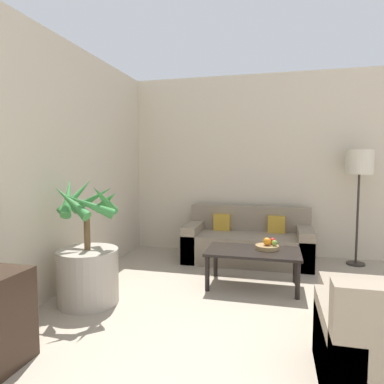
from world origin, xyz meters
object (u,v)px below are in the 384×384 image
object	(u,v)px
apple_red	(273,241)
fruit_bowl	(267,247)
floor_lamp	(360,167)
coffee_table	(253,255)
sofa_loveseat	(247,243)
orange_fruit	(267,241)
ottoman	(363,309)
potted_palm	(88,265)
apple_green	(274,243)

from	to	relation	value
apple_red	fruit_bowl	bearing A→B (deg)	-133.03
floor_lamp	fruit_bowl	world-z (taller)	floor_lamp
coffee_table	fruit_bowl	bearing A→B (deg)	28.84
sofa_loveseat	coffee_table	size ratio (longest dim) A/B	1.69
coffee_table	orange_fruit	distance (m)	0.22
coffee_table	ottoman	world-z (taller)	ottoman
potted_palm	apple_red	distance (m)	2.02
ottoman	floor_lamp	bearing A→B (deg)	79.78
apple_red	apple_green	xyz separation A→B (m)	(0.02, -0.07, -0.00)
coffee_table	orange_fruit	xyz separation A→B (m)	(0.15, 0.08, 0.14)
fruit_bowl	ottoman	size ratio (longest dim) A/B	0.42
orange_fruit	ottoman	world-z (taller)	orange_fruit
sofa_loveseat	coffee_table	world-z (taller)	sofa_loveseat
floor_lamp	coffee_table	xyz separation A→B (m)	(-1.31, -1.18, -0.97)
orange_fruit	coffee_table	bearing A→B (deg)	-152.47
floor_lamp	orange_fruit	bearing A→B (deg)	-136.42
apple_red	apple_green	distance (m)	0.08
sofa_loveseat	floor_lamp	size ratio (longest dim) A/B	1.12
floor_lamp	apple_green	xyz separation A→B (m)	(-1.08, -1.11, -0.84)
potted_palm	coffee_table	size ratio (longest dim) A/B	1.23
fruit_bowl	apple_red	xyz separation A→B (m)	(0.06, 0.06, 0.06)
coffee_table	apple_red	world-z (taller)	apple_red
orange_fruit	sofa_loveseat	bearing A→B (deg)	107.38
floor_lamp	ottoman	distance (m)	2.36
ottoman	apple_red	bearing A→B (deg)	125.62
fruit_bowl	apple_red	size ratio (longest dim) A/B	3.58
coffee_table	fruit_bowl	size ratio (longest dim) A/B	3.92
sofa_loveseat	apple_red	distance (m)	0.97
sofa_loveseat	fruit_bowl	distance (m)	0.99
ottoman	fruit_bowl	bearing A→B (deg)	129.56
sofa_loveseat	coffee_table	distance (m)	1.03
orange_fruit	ottoman	distance (m)	1.27
fruit_bowl	apple_red	world-z (taller)	apple_red
floor_lamp	apple_red	xyz separation A→B (m)	(-1.10, -1.03, -0.83)
potted_palm	floor_lamp	distance (m)	3.62
apple_green	apple_red	bearing A→B (deg)	105.93
apple_green	ottoman	distance (m)	1.21
potted_palm	fruit_bowl	bearing A→B (deg)	28.82
fruit_bowl	orange_fruit	distance (m)	0.07
sofa_loveseat	orange_fruit	distance (m)	1.01
floor_lamp	coffee_table	size ratio (longest dim) A/B	1.52
apple_green	ottoman	size ratio (longest dim) A/B	0.10
ottoman	orange_fruit	bearing A→B (deg)	129.76
sofa_loveseat	orange_fruit	bearing A→B (deg)	-72.62
apple_red	orange_fruit	size ratio (longest dim) A/B	0.83
coffee_table	apple_green	distance (m)	0.27
sofa_loveseat	apple_green	distance (m)	1.04
potted_palm	sofa_loveseat	bearing A→B (deg)	53.15
sofa_loveseat	ottoman	xyz separation A→B (m)	(1.08, -1.89, -0.05)
sofa_loveseat	apple_red	bearing A→B (deg)	-67.84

